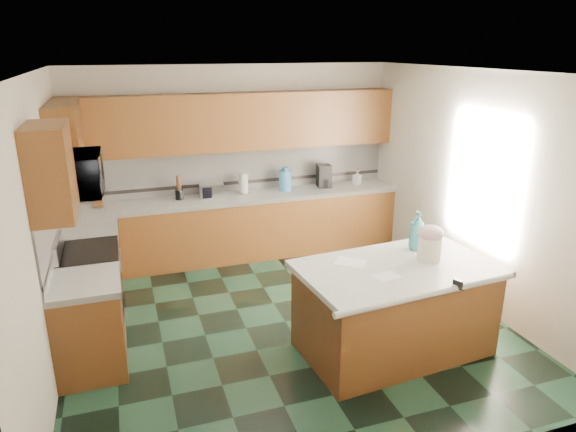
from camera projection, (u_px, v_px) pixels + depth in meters
name	position (u px, v px, depth m)	size (l,w,h in m)	color
floor	(285.00, 321.00, 5.74)	(4.60, 4.60, 0.00)	black
ceiling	(285.00, 72.00, 4.89)	(4.60, 4.60, 0.00)	white
wall_back	(235.00, 161.00, 7.40)	(4.60, 0.04, 2.70)	silver
wall_front	(400.00, 311.00, 3.23)	(4.60, 0.04, 2.70)	silver
wall_left	(40.00, 231.00, 4.62)	(0.04, 4.60, 2.70)	silver
wall_right	(473.00, 188.00, 6.01)	(0.04, 4.60, 2.70)	silver
back_base_cab	(242.00, 228.00, 7.40)	(4.60, 0.60, 0.86)	black
back_countertop	(241.00, 198.00, 7.26)	(4.60, 0.64, 0.06)	white
back_upper_cab	(237.00, 122.00, 7.05)	(4.60, 0.33, 0.78)	black
back_backsplash	(236.00, 169.00, 7.41)	(4.60, 0.02, 0.63)	silver
back_accent_band	(236.00, 183.00, 7.47)	(4.60, 0.01, 0.05)	black
left_base_cab_rear	(94.00, 265.00, 6.16)	(0.60, 0.82, 0.86)	black
left_counter_rear	(89.00, 229.00, 6.02)	(0.64, 0.82, 0.06)	white
left_base_cab_front	(90.00, 328.00, 4.79)	(0.60, 0.72, 0.86)	black
left_counter_front	(84.00, 283.00, 4.64)	(0.64, 0.72, 0.06)	white
left_backsplash	(52.00, 223.00, 5.16)	(0.02, 2.30, 0.63)	silver
left_accent_band	(56.00, 241.00, 5.22)	(0.01, 2.30, 0.05)	black
left_upper_cab_rear	(65.00, 139.00, 5.77)	(0.33, 1.09, 0.78)	black
left_upper_cab_front	(51.00, 171.00, 4.27)	(0.33, 0.72, 0.78)	black
range_body	(92.00, 293.00, 5.45)	(0.60, 0.76, 0.88)	#B7B7BC
range_oven_door	(121.00, 292.00, 5.55)	(0.02, 0.68, 0.55)	black
range_cooktop	(87.00, 253.00, 5.31)	(0.62, 0.78, 0.04)	black
range_handle	(120.00, 259.00, 5.44)	(0.02, 0.02, 0.66)	#B7B7BC
range_backguard	(58.00, 245.00, 5.19)	(0.06, 0.76, 0.18)	#B7B7BC
microwave	(76.00, 174.00, 5.04)	(0.73, 0.50, 0.41)	#B7B7BC
island_base	(394.00, 311.00, 5.09)	(1.79, 1.02, 0.86)	black
island_top	(397.00, 269.00, 4.95)	(1.89, 1.12, 0.06)	white
island_bullnose	(430.00, 294.00, 4.44)	(0.06, 0.06, 1.89)	white
treat_jar	(429.00, 248.00, 5.05)	(0.23, 0.23, 0.24)	white
treat_jar_lid	(431.00, 233.00, 5.00)	(0.25, 0.25, 0.15)	beige
treat_jar_knob	(431.00, 228.00, 4.98)	(0.03, 0.03, 0.08)	tan
treat_jar_knob_end_l	(428.00, 229.00, 4.97)	(0.04, 0.04, 0.04)	tan
treat_jar_knob_end_r	(435.00, 228.00, 5.00)	(0.04, 0.04, 0.04)	tan
soap_bottle_island	(417.00, 231.00, 5.28)	(0.16, 0.16, 0.41)	teal
paper_sheet_a	(387.00, 276.00, 4.71)	(0.24, 0.18, 0.00)	white
paper_sheet_b	(351.00, 262.00, 5.02)	(0.29, 0.22, 0.00)	white
clamp_body	(458.00, 284.00, 4.53)	(0.03, 0.09, 0.08)	black
clamp_handle	(461.00, 289.00, 4.49)	(0.01, 0.01, 0.06)	black
knife_block	(98.00, 199.00, 6.69)	(0.13, 0.11, 0.23)	#472814
utensil_crock	(179.00, 195.00, 7.05)	(0.11, 0.11, 0.14)	black
utensil_bundle	(179.00, 183.00, 6.99)	(0.06, 0.06, 0.20)	#472814
toaster_oven	(212.00, 191.00, 7.14)	(0.33, 0.23, 0.19)	#B7B7BC
toaster_oven_door	(213.00, 192.00, 7.05)	(0.29, 0.01, 0.15)	black
paper_towel	(244.00, 183.00, 7.31)	(0.13, 0.13, 0.30)	white
paper_towel_base	(244.00, 193.00, 7.36)	(0.20, 0.20, 0.01)	#B7B7BC
water_jug	(285.00, 180.00, 7.46)	(0.18, 0.18, 0.30)	#4B96CD
water_jug_neck	(285.00, 169.00, 7.41)	(0.09, 0.09, 0.04)	#4B96CD
coffee_maker	(324.00, 176.00, 7.66)	(0.20, 0.22, 0.33)	black
coffee_carafe	(325.00, 183.00, 7.64)	(0.14, 0.14, 0.14)	black
soap_bottle_back	(357.00, 177.00, 7.81)	(0.10, 0.10, 0.22)	white
soap_back_cap	(358.00, 169.00, 7.77)	(0.02, 0.02, 0.03)	red
window_light_proxy	(483.00, 180.00, 5.77)	(0.02, 1.40, 1.10)	white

